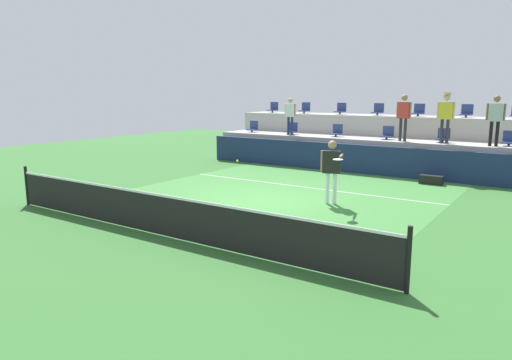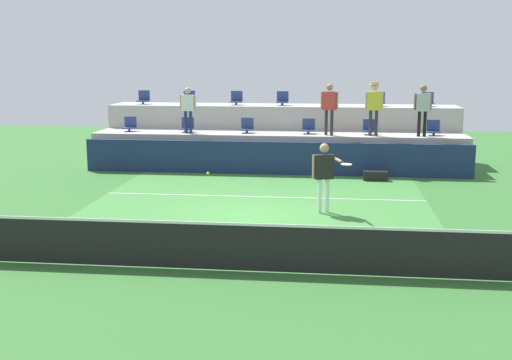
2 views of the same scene
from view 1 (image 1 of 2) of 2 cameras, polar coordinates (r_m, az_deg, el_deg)
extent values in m
plane|color=#336B2D|center=(13.26, 1.04, -2.61)|extent=(40.00, 40.00, 0.00)
cube|color=#3D7F38|center=(14.09, 3.26, -1.83)|extent=(9.00, 10.00, 0.01)
cube|color=white|center=(15.28, 5.95, -0.88)|extent=(9.00, 0.06, 0.00)
cylinder|color=black|center=(14.22, -26.32, -0.61)|extent=(0.08, 0.08, 1.07)
cylinder|color=black|center=(7.49, 18.21, -9.33)|extent=(0.08, 0.08, 1.07)
cube|color=black|center=(10.13, -11.41, -4.30)|extent=(10.40, 0.01, 0.87)
cube|color=white|center=(10.03, -11.50, -1.89)|extent=(10.40, 0.02, 0.05)
cube|color=navy|center=(18.41, 11.29, 2.63)|extent=(13.00, 0.16, 1.10)
cube|color=#ADAAA3|center=(19.59, 12.78, 3.26)|extent=(13.00, 1.80, 1.25)
cube|color=#ADAAA3|center=(21.23, 14.61, 4.88)|extent=(13.00, 1.80, 2.10)
cylinder|color=#2D2D33|center=(21.90, -0.51, 6.04)|extent=(0.08, 0.08, 0.10)
cube|color=navy|center=(21.90, -0.51, 6.22)|extent=(0.44, 0.40, 0.04)
cube|color=navy|center=(22.03, -0.25, 6.79)|extent=(0.44, 0.04, 0.38)
cylinder|color=#2D2D33|center=(20.78, 4.32, 5.77)|extent=(0.08, 0.08, 0.10)
cube|color=navy|center=(20.77, 4.33, 5.96)|extent=(0.44, 0.40, 0.04)
cube|color=navy|center=(20.91, 4.58, 6.56)|extent=(0.44, 0.04, 0.38)
cylinder|color=#2D2D33|center=(19.80, 9.76, 5.41)|extent=(0.08, 0.08, 0.10)
cube|color=navy|center=(19.80, 9.77, 5.61)|extent=(0.44, 0.40, 0.04)
cube|color=navy|center=(19.94, 10.00, 6.25)|extent=(0.44, 0.04, 0.38)
cylinder|color=#2D2D33|center=(19.02, 15.73, 4.96)|extent=(0.08, 0.08, 0.10)
cube|color=navy|center=(19.01, 15.74, 5.17)|extent=(0.44, 0.40, 0.04)
cube|color=navy|center=(19.17, 15.95, 5.83)|extent=(0.44, 0.04, 0.38)
cylinder|color=#2D2D33|center=(18.47, 21.92, 4.45)|extent=(0.08, 0.08, 0.10)
cube|color=navy|center=(18.46, 21.93, 4.66)|extent=(0.44, 0.40, 0.04)
cube|color=navy|center=(18.62, 22.10, 5.34)|extent=(0.44, 0.04, 0.38)
cylinder|color=#2D2D33|center=(18.14, 28.60, 3.83)|extent=(0.08, 0.08, 0.10)
cube|color=navy|center=(18.14, 28.62, 4.04)|extent=(0.44, 0.40, 0.04)
cube|color=navy|center=(18.30, 28.74, 4.74)|extent=(0.44, 0.04, 0.38)
cylinder|color=#2D2D33|center=(23.35, 2.03, 8.40)|extent=(0.08, 0.08, 0.10)
cube|color=navy|center=(23.35, 2.03, 8.57)|extent=(0.44, 0.40, 0.04)
cube|color=navy|center=(23.50, 2.27, 9.09)|extent=(0.44, 0.04, 0.38)
cylinder|color=#2D2D33|center=(22.46, 5.93, 8.27)|extent=(0.08, 0.08, 0.10)
cube|color=navy|center=(22.45, 5.93, 8.44)|extent=(0.44, 0.40, 0.04)
cube|color=navy|center=(22.61, 6.16, 8.99)|extent=(0.44, 0.04, 0.38)
cylinder|color=#2D2D33|center=(21.65, 10.26, 8.07)|extent=(0.08, 0.08, 0.10)
cube|color=navy|center=(21.65, 10.27, 8.26)|extent=(0.44, 0.40, 0.04)
cube|color=navy|center=(21.81, 10.48, 8.82)|extent=(0.44, 0.04, 0.38)
cylinder|color=#2D2D33|center=(21.00, 14.67, 7.83)|extent=(0.08, 0.08, 0.10)
cube|color=navy|center=(21.00, 14.68, 8.02)|extent=(0.44, 0.40, 0.04)
cube|color=navy|center=(21.16, 14.87, 8.60)|extent=(0.44, 0.04, 0.38)
cylinder|color=#2D2D33|center=(20.49, 19.26, 7.53)|extent=(0.08, 0.08, 0.10)
cube|color=navy|center=(20.49, 19.27, 7.72)|extent=(0.44, 0.40, 0.04)
cube|color=navy|center=(20.66, 19.43, 8.32)|extent=(0.44, 0.04, 0.38)
cylinder|color=#2D2D33|center=(20.10, 24.37, 7.14)|extent=(0.08, 0.08, 0.10)
cube|color=navy|center=(20.09, 24.38, 7.34)|extent=(0.44, 0.40, 0.04)
cube|color=navy|center=(20.26, 24.52, 7.94)|extent=(0.44, 0.04, 0.38)
cylinder|color=white|center=(13.01, 8.76, -1.03)|extent=(0.14, 0.14, 0.87)
cylinder|color=white|center=(12.99, 9.63, -1.07)|extent=(0.14, 0.14, 0.87)
cube|color=black|center=(12.87, 9.30, 2.19)|extent=(0.50, 0.31, 0.62)
sphere|color=#A87A5B|center=(12.81, 9.36, 4.29)|extent=(0.30, 0.30, 0.24)
cylinder|color=#A87A5B|center=(12.91, 8.11, 2.33)|extent=(0.09, 0.09, 0.58)
cylinder|color=#A87A5B|center=(12.54, 10.39, 2.90)|extent=(0.23, 0.55, 0.07)
cylinder|color=black|center=(12.17, 10.19, 2.68)|extent=(0.11, 0.26, 0.04)
ellipsoid|color=silver|center=(11.89, 10.03, 2.51)|extent=(0.34, 0.38, 0.03)
cylinder|color=navy|center=(20.48, 4.00, 6.66)|extent=(0.11, 0.11, 0.78)
cylinder|color=navy|center=(20.39, 4.44, 6.64)|extent=(0.11, 0.11, 0.78)
cube|color=white|center=(20.40, 4.24, 8.52)|extent=(0.43, 0.19, 0.55)
sphere|color=tan|center=(20.39, 4.26, 9.72)|extent=(0.21, 0.21, 0.21)
cylinder|color=tan|center=(20.52, 3.64, 8.59)|extent=(0.07, 0.07, 0.52)
cylinder|color=tan|center=(20.27, 4.85, 8.55)|extent=(0.07, 0.07, 0.52)
cylinder|color=#2D2D33|center=(18.54, 17.31, 5.93)|extent=(0.13, 0.13, 0.86)
cylinder|color=#2D2D33|center=(18.44, 17.85, 5.88)|extent=(0.13, 0.13, 0.86)
cube|color=red|center=(18.45, 17.71, 8.17)|extent=(0.49, 0.27, 0.61)
sphere|color=#A87A5B|center=(18.44, 17.79, 9.62)|extent=(0.28, 0.28, 0.23)
cylinder|color=#A87A5B|center=(18.58, 16.98, 8.28)|extent=(0.08, 0.08, 0.57)
cylinder|color=#A87A5B|center=(18.33, 18.45, 8.17)|extent=(0.08, 0.08, 0.57)
cylinder|color=#2D2D33|center=(18.14, 21.82, 5.57)|extent=(0.11, 0.11, 0.87)
cylinder|color=#2D2D33|center=(18.11, 22.44, 5.52)|extent=(0.11, 0.11, 0.87)
cube|color=yellow|center=(18.08, 22.29, 7.88)|extent=(0.48, 0.20, 0.61)
sphere|color=beige|center=(18.08, 22.39, 9.37)|extent=(0.24, 0.24, 0.23)
cylinder|color=beige|center=(18.13, 21.45, 8.00)|extent=(0.07, 0.07, 0.58)
cylinder|color=beige|center=(18.04, 23.14, 7.87)|extent=(0.07, 0.07, 0.58)
cylinder|color=tan|center=(18.07, 22.41, 9.63)|extent=(0.44, 0.44, 0.01)
cylinder|color=tan|center=(18.07, 22.42, 9.77)|extent=(0.26, 0.26, 0.09)
cylinder|color=black|center=(17.86, 26.86, 5.09)|extent=(0.12, 0.12, 0.85)
cylinder|color=black|center=(17.86, 27.49, 5.04)|extent=(0.12, 0.12, 0.85)
cube|color=#B2B2B7|center=(17.82, 27.37, 7.38)|extent=(0.48, 0.23, 0.60)
sphere|color=#846047|center=(17.81, 27.50, 8.85)|extent=(0.25, 0.25, 0.23)
cylinder|color=#846047|center=(17.83, 26.52, 7.50)|extent=(0.08, 0.08, 0.56)
cylinder|color=#846047|center=(17.82, 28.23, 7.36)|extent=(0.08, 0.08, 0.56)
sphere|color=#CCE033|center=(13.92, -2.32, 2.37)|extent=(0.07, 0.07, 0.07)
cube|color=black|center=(16.78, 20.70, 0.01)|extent=(0.76, 0.28, 0.30)
camera|label=2|loc=(6.75, -96.94, 6.03)|focal=44.97mm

